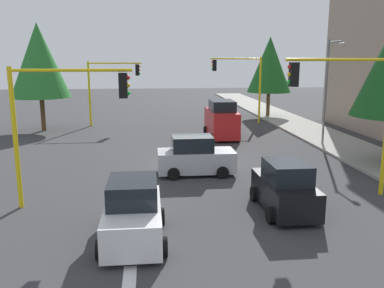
# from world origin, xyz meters

# --- Properties ---
(ground_plane) EXTENTS (120.00, 120.00, 0.00)m
(ground_plane) POSITION_xyz_m (0.00, 0.00, 0.00)
(ground_plane) COLOR #353538
(sidewalk_kerb) EXTENTS (80.00, 4.00, 0.15)m
(sidewalk_kerb) POSITION_xyz_m (-5.00, 10.50, 0.07)
(sidewalk_kerb) COLOR gray
(sidewalk_kerb) RESTS_ON ground
(lane_arrow_near) EXTENTS (2.40, 1.10, 1.10)m
(lane_arrow_near) POSITION_xyz_m (11.51, -3.00, 0.01)
(lane_arrow_near) COLOR silver
(lane_arrow_near) RESTS_ON ground
(traffic_signal_far_right) EXTENTS (0.36, 4.59, 5.55)m
(traffic_signal_far_right) POSITION_xyz_m (-14.00, -5.68, 3.93)
(traffic_signal_far_right) COLOR yellow
(traffic_signal_far_right) RESTS_ON ground
(traffic_signal_far_left) EXTENTS (0.36, 4.59, 5.92)m
(traffic_signal_far_left) POSITION_xyz_m (-14.00, 5.73, 4.18)
(traffic_signal_far_left) COLOR yellow
(traffic_signal_far_left) RESTS_ON ground
(traffic_signal_near_left) EXTENTS (0.36, 4.59, 5.87)m
(traffic_signal_near_left) POSITION_xyz_m (6.00, 5.73, 4.14)
(traffic_signal_near_left) COLOR yellow
(traffic_signal_near_left) RESTS_ON ground
(traffic_signal_near_right) EXTENTS (0.36, 4.59, 5.48)m
(traffic_signal_near_right) POSITION_xyz_m (6.00, -5.67, 3.89)
(traffic_signal_near_right) COLOR yellow
(traffic_signal_near_right) RESTS_ON ground
(street_lamp_curbside) EXTENTS (2.15, 0.28, 7.00)m
(street_lamp_curbside) POSITION_xyz_m (-3.61, 9.20, 4.35)
(street_lamp_curbside) COLOR slate
(street_lamp_curbside) RESTS_ON ground
(tree_opposite_side) EXTENTS (4.67, 4.67, 8.55)m
(tree_opposite_side) POSITION_xyz_m (-12.00, -11.00, 5.62)
(tree_opposite_side) COLOR brown
(tree_opposite_side) RESTS_ON ground
(tree_roadside_far) EXTENTS (4.32, 4.32, 7.90)m
(tree_roadside_far) POSITION_xyz_m (-18.00, 9.50, 5.19)
(tree_roadside_far) COLOR brown
(tree_roadside_far) RESTS_ON ground
(delivery_van_red) EXTENTS (4.80, 2.22, 2.77)m
(delivery_van_red) POSITION_xyz_m (-7.67, 2.92, 1.28)
(delivery_van_red) COLOR red
(delivery_van_red) RESTS_ON ground
(car_silver) EXTENTS (2.10, 3.87, 1.98)m
(car_silver) POSITION_xyz_m (2.00, -0.13, 0.90)
(car_silver) COLOR #B2B5BA
(car_silver) RESTS_ON ground
(car_white) EXTENTS (3.87, 2.08, 1.98)m
(car_white) POSITION_xyz_m (9.43, -2.97, 0.90)
(car_white) COLOR white
(car_white) RESTS_ON ground
(car_black) EXTENTS (3.78, 1.97, 1.98)m
(car_black) POSITION_xyz_m (7.46, 2.71, 0.90)
(car_black) COLOR black
(car_black) RESTS_ON ground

